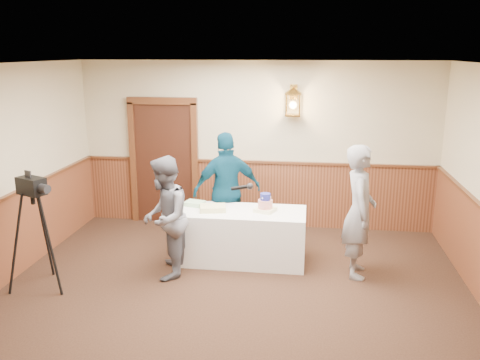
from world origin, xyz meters
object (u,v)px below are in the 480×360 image
Objects in this scene: tv_camera_rig at (37,240)px; sheet_cake_yellow at (213,208)px; interviewer at (165,218)px; sheet_cake_green at (195,203)px; tiered_cake at (265,204)px; assistant_p at (227,190)px; baker at (359,211)px; display_table at (242,236)px.

sheet_cake_yellow is at bearing 54.19° from tv_camera_rig.
sheet_cake_green is at bearing 158.94° from interviewer.
tiered_cake is 0.23× the size of tv_camera_rig.
tv_camera_rig is (-2.13, -1.75, -0.24)m from assistant_p.
baker is at bearing -10.19° from sheet_cake_green.
baker is 1.23× the size of tv_camera_rig.
tv_camera_rig is (-1.49, -0.57, -0.16)m from interviewer.
tiered_cake reaches higher than display_table.
tv_camera_rig reaches higher than tiered_cake.
assistant_p reaches higher than interviewer.
tiered_cake is 0.74m from sheet_cake_yellow.
baker reaches higher than tv_camera_rig.
interviewer is 1.34m from assistant_p.
display_table is 1.01× the size of assistant_p.
display_table is 1.01× the size of baker.
tiered_cake is 1.26× the size of sheet_cake_green.
sheet_cake_yellow is 2.02m from baker.
tiered_cake is 0.19× the size of baker.
assistant_p is at bearing 78.97° from sheet_cake_yellow.
baker is (2.01, -0.21, 0.11)m from sheet_cake_yellow.
sheet_cake_yellow is at bearing -175.26° from tiered_cake.
baker reaches higher than sheet_cake_green.
tv_camera_rig reaches higher than sheet_cake_green.
interviewer is at bearing -105.09° from sheet_cake_green.
tiered_cake is at bearing 78.52° from baker.
interviewer reaches higher than sheet_cake_yellow.
assistant_p is 2.77m from tv_camera_rig.
sheet_cake_green is (-1.05, 0.14, -0.07)m from tiered_cake.
display_table is 0.84m from sheet_cake_green.
sheet_cake_yellow is 0.20× the size of baker.
assistant_p is (-0.63, 0.52, 0.04)m from tiered_cake.
display_table is 0.58m from sheet_cake_yellow.
assistant_p reaches higher than display_table.
assistant_p is at bearing 140.54° from tiered_cake.
interviewer is at bearing -152.41° from tiered_cake.
sheet_cake_yellow is 2.34m from tv_camera_rig.
interviewer reaches higher than tv_camera_rig.
baker is 2.05m from assistant_p.
interviewer is at bearing -131.30° from sheet_cake_yellow.
assistant_p is at bearing 145.50° from interviewer.
sheet_cake_green is 2.36m from baker.
tv_camera_rig is at bearing 15.66° from assistant_p.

